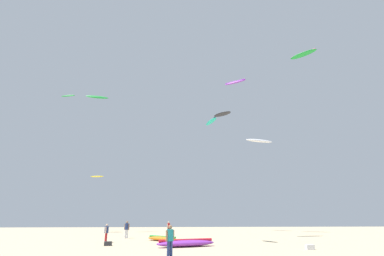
{
  "coord_description": "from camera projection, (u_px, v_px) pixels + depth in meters",
  "views": [
    {
      "loc": [
        -2.35,
        -12.89,
        2.06
      ],
      "look_at": [
        0.0,
        15.13,
        11.05
      ],
      "focal_mm": 26.44,
      "sensor_mm": 36.0,
      "label": 1
    }
  ],
  "objects": [
    {
      "name": "kite_aloft_7",
      "position": [
        259.0,
        141.0,
        37.36
      ],
      "size": [
        4.07,
        2.06,
        0.7
      ],
      "color": "white"
    },
    {
      "name": "person_midground",
      "position": [
        106.0,
        231.0,
        25.47
      ],
      "size": [
        0.36,
        0.52,
        1.57
      ],
      "rotation": [
        0.0,
        0.0,
        6.13
      ],
      "color": "#B21E23",
      "rests_on": "ground"
    },
    {
      "name": "person_left",
      "position": [
        169.0,
        227.0,
        36.28
      ],
      "size": [
        0.4,
        0.45,
        1.67
      ],
      "rotation": [
        0.0,
        0.0,
        5.58
      ],
      "color": "#2D2D33",
      "rests_on": "ground"
    },
    {
      "name": "kite_aloft_1",
      "position": [
        68.0,
        96.0,
        49.22
      ],
      "size": [
        2.7,
        1.39,
        0.53
      ],
      "color": "green"
    },
    {
      "name": "kite_aloft_5",
      "position": [
        211.0,
        122.0,
        29.5
      ],
      "size": [
        1.24,
        2.58,
        0.41
      ],
      "color": "#19B29E"
    },
    {
      "name": "kite_aloft_2",
      "position": [
        235.0,
        82.0,
        52.43
      ],
      "size": [
        4.09,
        3.36,
        1.03
      ],
      "color": "purple"
    },
    {
      "name": "kite_grounded_near",
      "position": [
        186.0,
        243.0,
        21.34
      ],
      "size": [
        4.85,
        2.77,
        0.56
      ],
      "color": "purple",
      "rests_on": "ground"
    },
    {
      "name": "kite_aloft_3",
      "position": [
        97.0,
        97.0,
        51.99
      ],
      "size": [
        4.15,
        1.81,
        0.98
      ],
      "color": "green"
    },
    {
      "name": "person_right",
      "position": [
        127.0,
        228.0,
        30.61
      ],
      "size": [
        0.57,
        0.4,
        1.77
      ],
      "rotation": [
        0.0,
        0.0,
        4.45
      ],
      "color": "silver",
      "rests_on": "ground"
    },
    {
      "name": "cooler_box",
      "position": [
        310.0,
        247.0,
        19.43
      ],
      "size": [
        0.56,
        0.36,
        0.32
      ],
      "primitive_type": "cube",
      "color": "white",
      "rests_on": "ground"
    },
    {
      "name": "kite_aloft_4",
      "position": [
        97.0,
        177.0,
        49.73
      ],
      "size": [
        2.52,
        1.25,
        0.3
      ],
      "color": "yellow"
    },
    {
      "name": "kite_aloft_6",
      "position": [
        303.0,
        54.0,
        45.81
      ],
      "size": [
        3.77,
        3.96,
        0.52
      ],
      "color": "green"
    },
    {
      "name": "gear_bag",
      "position": [
        108.0,
        244.0,
        22.11
      ],
      "size": [
        0.56,
        0.36,
        0.32
      ],
      "primitive_type": "cube",
      "color": "#2D2D33",
      "rests_on": "ground"
    },
    {
      "name": "kite_aloft_0",
      "position": [
        222.0,
        114.0,
        55.84
      ],
      "size": [
        3.59,
        3.6,
        0.74
      ],
      "color": "#2D2D33"
    },
    {
      "name": "person_foreground",
      "position": [
        170.0,
        238.0,
        15.86
      ],
      "size": [
        0.49,
        0.38,
        1.69
      ],
      "rotation": [
        0.0,
        0.0,
        2.15
      ],
      "color": "navy",
      "rests_on": "ground"
    },
    {
      "name": "kite_grounded_mid",
      "position": [
        162.0,
        239.0,
        26.72
      ],
      "size": [
        3.44,
        3.56,
        0.48
      ],
      "color": "orange",
      "rests_on": "ground"
    }
  ]
}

